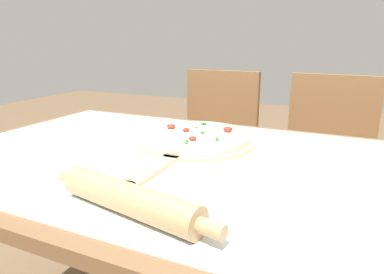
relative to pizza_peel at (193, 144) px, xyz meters
name	(u,v)px	position (x,y,z in m)	size (l,w,h in m)	color
dining_table	(194,195)	(0.05, -0.10, -0.11)	(1.49, 0.89, 0.73)	brown
towel_cloth	(194,160)	(0.05, -0.10, -0.01)	(1.41, 0.81, 0.00)	silver
pizza_peel	(193,144)	(0.00, 0.00, 0.00)	(0.35, 0.57, 0.01)	#D6B784
pizza	(196,136)	(0.00, 0.03, 0.02)	(0.31, 0.31, 0.04)	beige
rolling_pin	(130,199)	(0.07, -0.42, 0.02)	(0.39, 0.11, 0.06)	tan
chair_left	(215,147)	(-0.18, 0.67, -0.22)	(0.41, 0.41, 0.89)	brown
chair_right	(325,162)	(0.34, 0.67, -0.22)	(0.42, 0.42, 0.89)	brown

